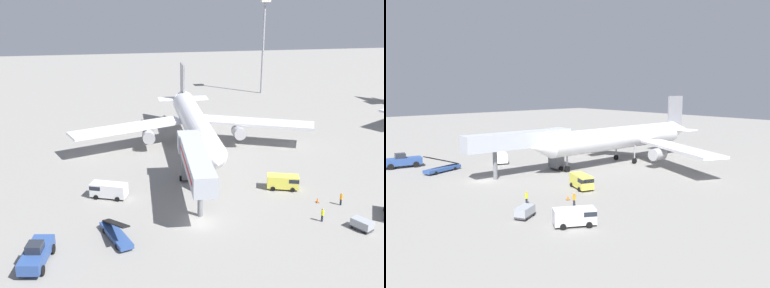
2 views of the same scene
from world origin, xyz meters
TOP-DOWN VIEW (x-y plane):
  - ground_plane at (0.00, 0.00)m, footprint 300.00×300.00m
  - airplane_at_gate at (3.80, 28.67)m, footprint 45.31×43.04m
  - jet_bridge at (0.45, 7.75)m, footprint 3.98×19.47m
  - pushback_tug at (-19.40, -6.56)m, footprint 3.43×6.99m
  - belt_loader_truck at (-10.77, -2.40)m, footprint 4.05×7.30m
  - service_van_far_right at (13.97, 8.73)m, footprint 4.98×3.20m
  - service_van_near_left at (-11.76, 9.77)m, footprint 5.51×3.73m
  - service_van_rear_left at (25.28, -2.03)m, footprint 3.92×4.97m
  - baggage_cart_outer_right at (19.47, -4.81)m, footprint 2.50×2.95m
  - ground_crew_worker_foreground at (15.47, -1.95)m, footprint 0.35×0.35m
  - ground_crew_worker_midground at (19.96, 2.21)m, footprint 0.40×0.40m
  - safety_cone_alpha at (17.13, 3.52)m, footprint 0.44×0.44m

SIDE VIEW (x-z plane):
  - ground_plane at x=0.00m, z-range 0.00..0.00m
  - safety_cone_alpha at x=17.13m, z-range 0.00..0.67m
  - baggage_cart_outer_right at x=19.47m, z-range 0.08..1.44m
  - belt_loader_truck at x=-10.77m, z-range -0.90..2.45m
  - ground_crew_worker_midground at x=19.96m, z-range 0.05..1.91m
  - ground_crew_worker_foreground at x=15.47m, z-range 0.05..1.92m
  - service_van_rear_left at x=25.28m, z-range 0.15..2.10m
  - service_van_far_right at x=13.97m, z-range 0.15..2.28m
  - service_van_near_left at x=-11.76m, z-range 0.15..2.31m
  - pushback_tug at x=-19.40m, z-range -0.11..2.60m
  - airplane_at_gate at x=3.80m, z-range -1.46..11.42m
  - jet_bridge at x=0.45m, z-range 1.92..9.44m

